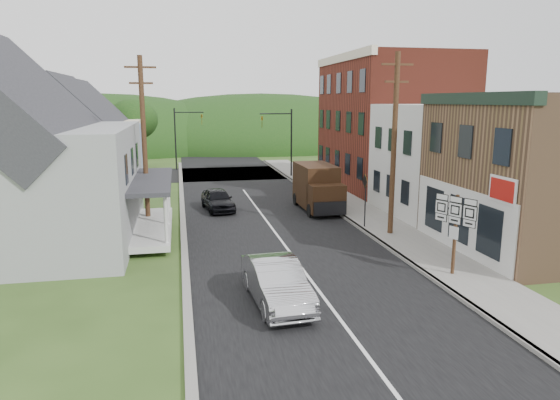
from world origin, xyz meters
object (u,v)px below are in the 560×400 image
silver_sedan (276,282)px  delivery_van (318,188)px  route_sign_cluster (455,223)px  dark_sedan (218,200)px  warning_sign (365,193)px

silver_sedan → delivery_van: size_ratio=0.89×
silver_sedan → route_sign_cluster: route_sign_cluster is taller
silver_sedan → dark_sedan: bearing=89.0°
silver_sedan → route_sign_cluster: size_ratio=1.45×
silver_sedan → warning_sign: 10.98m
warning_sign → route_sign_cluster: bearing=-83.3°
dark_sedan → route_sign_cluster: 16.00m
delivery_van → route_sign_cluster: route_sign_cluster is taller
silver_sedan → delivery_van: delivery_van is taller
delivery_van → dark_sedan: bearing=168.4°
silver_sedan → delivery_van: bearing=65.0°
route_sign_cluster → warning_sign: 7.70m
dark_sedan → warning_sign: (7.25, -6.17, 1.29)m
dark_sedan → delivery_van: size_ratio=0.78×
silver_sedan → delivery_van: 14.75m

